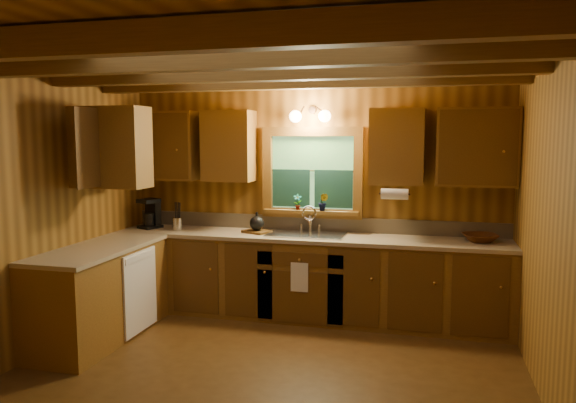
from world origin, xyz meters
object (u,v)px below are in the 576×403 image
Objects in this scene: coffee_maker at (151,213)px; wicker_basket at (480,238)px; sink at (307,239)px; cutting_board at (257,232)px.

coffee_maker reaches higher than wicker_basket.
coffee_maker is (-1.84, 0.02, 0.21)m from sink.
coffee_maker is 1.29m from cutting_board.
coffee_maker is at bearing -179.58° from wicker_basket.
cutting_board is at bearing 22.10° from coffee_maker.
coffee_maker is at bearing 179.42° from sink.
sink is 1.76m from wicker_basket.
sink is 1.85m from coffee_maker.
sink is at bearing 22.57° from coffee_maker.
coffee_maker is 3.60m from wicker_basket.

